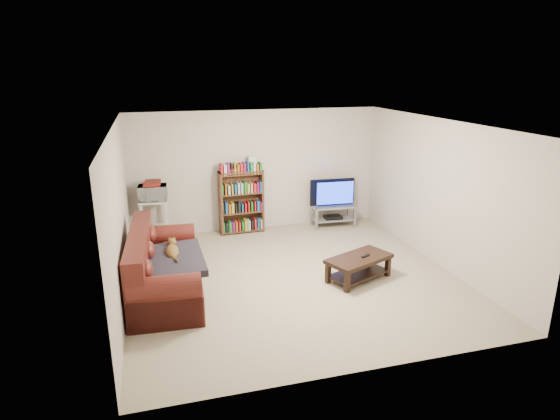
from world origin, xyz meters
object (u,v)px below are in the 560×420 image
object	(u,v)px
coffee_table	(359,264)
tv_stand	(333,212)
bookshelf	(241,201)
sofa	(160,272)

from	to	relation	value
coffee_table	tv_stand	size ratio (longest dim) A/B	1.29
bookshelf	coffee_table	bearing A→B (deg)	-66.30
coffee_table	bookshelf	bearing A→B (deg)	93.79
sofa	bookshelf	xyz separation A→B (m)	(1.65, 2.29, 0.32)
bookshelf	tv_stand	bearing A→B (deg)	-6.60
sofa	tv_stand	xyz separation A→B (m)	(3.56, 2.17, -0.03)
coffee_table	bookshelf	xyz separation A→B (m)	(-1.32, 2.65, 0.38)
sofa	coffee_table	xyz separation A→B (m)	(2.98, -0.36, -0.07)
tv_stand	bookshelf	xyz separation A→B (m)	(-1.90, 0.13, 0.35)
coffee_table	bookshelf	size ratio (longest dim) A/B	0.93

